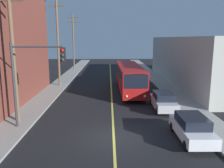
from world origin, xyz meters
name	(u,v)px	position (x,y,z in m)	size (l,w,h in m)	color
ground_plane	(114,137)	(0.00, 0.00, 0.00)	(120.00, 120.00, 0.00)	black
sidewalk_left	(44,98)	(-7.25, 10.00, 0.07)	(2.50, 90.00, 0.15)	gray
sidewalk_right	(179,98)	(7.25, 10.00, 0.07)	(2.50, 90.00, 0.15)	gray
lane_stripe_center	(111,89)	(0.00, 15.00, 0.01)	(0.16, 60.00, 0.01)	#D8CC4C
building_right_warehouse	(212,60)	(14.49, 18.78, 3.31)	(12.00, 27.15, 6.61)	#B2B2A8
city_bus	(130,77)	(2.20, 13.47, 1.82)	(2.75, 12.19, 3.20)	maroon
parked_car_white	(192,128)	(4.95, -0.51, 0.84)	(1.84, 4.41, 1.62)	silver
parked_car_silver	(163,101)	(4.64, 5.97, 0.84)	(1.87, 4.43, 1.62)	#B7B7BC
utility_pole_near	(13,46)	(-7.31, 2.85, 5.87)	(2.40, 0.28, 10.42)	brown
utility_pole_mid	(58,37)	(-6.99, 16.83, 6.62)	(2.40, 0.28, 11.87)	brown
utility_pole_far	(73,40)	(-7.50, 33.85, 6.14)	(2.40, 0.28, 10.94)	brown
traffic_signal_left_corner	(35,69)	(-5.41, 1.65, 4.30)	(3.75, 0.48, 6.00)	#2D2D33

